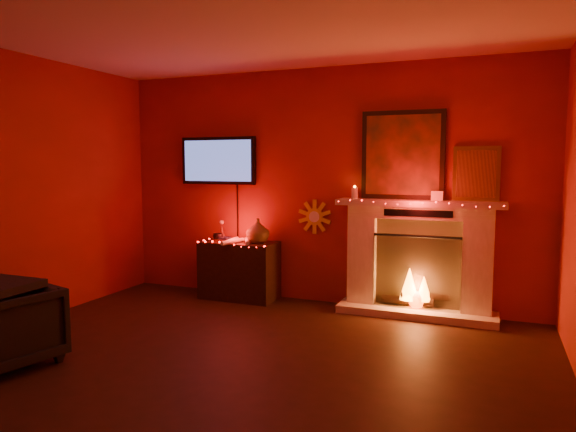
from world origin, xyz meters
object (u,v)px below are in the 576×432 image
console_table (240,266)px  armchair (6,327)px  sunburst_clock (315,217)px  tv (218,161)px  fireplace (417,247)px

console_table → armchair: 2.67m
sunburst_clock → console_table: (-0.86, -0.22, -0.61)m
tv → sunburst_clock: size_ratio=3.10×
sunburst_clock → console_table: 1.08m
fireplace → armchair: fireplace is taller
console_table → armchair: size_ratio=1.39×
armchair → console_table: bearing=87.5°
sunburst_clock → armchair: 3.29m
tv → sunburst_clock: (1.25, 0.03, -0.65)m
fireplace → console_table: 2.08m
fireplace → armchair: (-2.83, -2.68, -0.41)m
sunburst_clock → armchair: sunburst_clock is taller
console_table → armchair: (-0.78, -2.55, -0.07)m
tv → fireplace: bearing=-1.5°
tv → sunburst_clock: 1.41m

